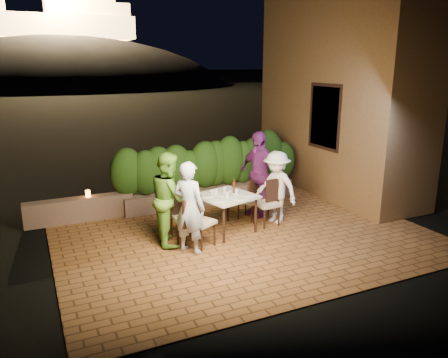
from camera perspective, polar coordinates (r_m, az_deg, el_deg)
ground at (r=8.44m, az=3.18°, el=-7.74°), size 400.00×400.00×0.00m
terrace_floor at (r=8.87m, az=1.66°, el=-6.95°), size 7.00×6.00×0.15m
building_wall at (r=11.49m, az=14.88°, el=10.80°), size 1.60×5.00×5.00m
window_pane at (r=10.66m, az=13.13°, el=7.92°), size 0.08×1.00×1.40m
window_frame at (r=10.66m, az=13.09°, el=7.92°), size 0.06×1.15×1.55m
planter at (r=10.41m, az=-1.74°, el=-2.01°), size 4.20×0.55×0.40m
hedge at (r=10.21m, az=-1.77°, el=2.02°), size 4.00×0.70×1.10m
parapet at (r=9.68m, az=-18.35°, el=-3.79°), size 2.20×0.30×0.50m
hill at (r=67.50m, az=-19.92°, el=7.89°), size 52.00×40.00×22.00m
fortress at (r=67.50m, az=-21.07°, el=20.17°), size 26.00×8.00×8.00m
dining_table at (r=8.58m, az=0.28°, el=-4.52°), size 1.22×1.22×0.75m
plate_nw at (r=8.13m, az=-0.49°, el=-2.79°), size 0.24×0.24×0.01m
plate_sw at (r=8.41m, az=-2.23°, el=-2.18°), size 0.24×0.24×0.01m
plate_ne at (r=8.47m, az=2.95°, el=-2.07°), size 0.24×0.24×0.01m
plate_se at (r=8.78m, az=0.63°, el=-1.44°), size 0.22×0.22×0.01m
plate_centre at (r=8.46m, az=-0.09°, el=-2.07°), size 0.23×0.23×0.01m
plate_front at (r=8.24m, az=2.06°, el=-2.56°), size 0.24×0.24×0.01m
glass_nw at (r=8.28m, az=0.41°, el=-2.07°), size 0.07×0.07×0.12m
glass_sw at (r=8.50m, az=-1.03°, el=-1.67°), size 0.06×0.06×0.11m
glass_ne at (r=8.49m, az=1.65°, el=-1.65°), size 0.07×0.07×0.12m
glass_se at (r=8.61m, az=0.08°, el=-1.41°), size 0.07×0.07×0.11m
beer_bottle at (r=8.58m, az=1.32°, el=-0.86°), size 0.06×0.06×0.29m
bowl at (r=8.60m, az=-1.33°, el=-1.69°), size 0.25×0.25×0.04m
chair_left_front at (r=7.86m, az=-3.16°, el=-5.49°), size 0.61×0.61×0.98m
chair_left_back at (r=8.20m, az=-5.23°, el=-4.51°), size 0.48×0.48×1.02m
chair_right_front at (r=8.93m, az=5.61°, el=-3.11°), size 0.48×0.48×0.95m
chair_right_back at (r=9.27m, az=3.24°, el=-2.75°), size 0.54×0.54×0.84m
diner_blue at (r=7.54m, az=-4.57°, el=-3.76°), size 0.67×0.71×1.64m
diner_green at (r=7.98m, az=-7.13°, el=-2.50°), size 0.76×0.92×1.71m
diner_white at (r=9.04m, az=6.86°, el=-1.07°), size 0.89×1.11×1.51m
diner_purple at (r=9.40m, az=4.50°, el=0.69°), size 0.69×1.16×1.85m
parapet_lamp at (r=9.61m, az=-17.35°, el=-1.84°), size 0.10×0.10×0.14m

